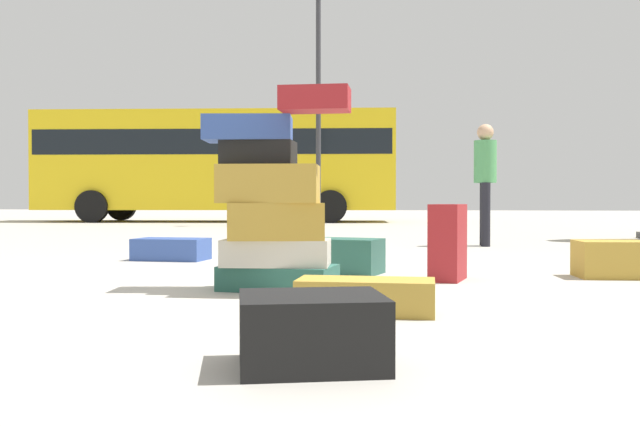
# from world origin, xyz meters

# --- Properties ---
(ground_plane) EXTENTS (80.00, 80.00, 0.00)m
(ground_plane) POSITION_xyz_m (0.00, 0.00, 0.00)
(ground_plane) COLOR #ADA89E
(suitcase_tower) EXTENTS (1.04, 0.58, 1.34)m
(suitcase_tower) POSITION_xyz_m (-0.07, -0.32, 0.57)
(suitcase_tower) COLOR #26594C
(suitcase_tower) RESTS_ON ground
(suitcase_maroon_left_side) EXTENTS (0.31, 0.46, 0.58)m
(suitcase_maroon_left_side) POSITION_xyz_m (1.12, 0.46, 0.29)
(suitcase_maroon_left_side) COLOR maroon
(suitcase_maroon_left_side) RESTS_ON ground
(suitcase_tan_upright_blue) EXTENTS (0.56, 0.43, 0.29)m
(suitcase_tan_upright_blue) POSITION_xyz_m (2.40, 0.84, 0.15)
(suitcase_tan_upright_blue) COLOR #B28C33
(suitcase_tan_upright_blue) RESTS_ON ground
(suitcase_navy_white_trunk) EXTENTS (0.74, 0.46, 0.22)m
(suitcase_navy_white_trunk) POSITION_xyz_m (-1.62, 1.85, 0.11)
(suitcase_navy_white_trunk) COLOR #334F99
(suitcase_navy_white_trunk) RESTS_ON ground
(suitcase_tan_right_side) EXTENTS (0.73, 0.33, 0.19)m
(suitcase_tan_right_side) POSITION_xyz_m (0.64, -1.18, 0.09)
(suitcase_tan_right_side) COLOR #B28C33
(suitcase_tan_right_side) RESTS_ON ground
(suitcase_black_foreground_far) EXTENTS (0.62, 0.56, 0.26)m
(suitcase_black_foreground_far) POSITION_xyz_m (0.54, -2.38, 0.13)
(suitcase_black_foreground_far) COLOR black
(suitcase_black_foreground_far) RESTS_ON ground
(suitcase_teal_behind_tower) EXTENTS (0.61, 0.50, 0.29)m
(suitcase_teal_behind_tower) POSITION_xyz_m (0.31, 0.82, 0.15)
(suitcase_teal_behind_tower) COLOR #26594C
(suitcase_teal_behind_tower) RESTS_ON ground
(person_bearded_onlooker) EXTENTS (0.30, 0.34, 1.63)m
(person_bearded_onlooker) POSITION_xyz_m (1.74, 4.56, 0.98)
(person_bearded_onlooker) COLOR black
(person_bearded_onlooker) RESTS_ON ground
(parked_bus) EXTENTS (10.42, 3.66, 3.15)m
(parked_bus) POSITION_xyz_m (-5.06, 14.59, 1.83)
(parked_bus) COLOR yellow
(parked_bus) RESTS_ON ground
(lamp_post) EXTENTS (0.36, 0.36, 6.36)m
(lamp_post) POSITION_xyz_m (-1.63, 11.59, 4.13)
(lamp_post) COLOR #333338
(lamp_post) RESTS_ON ground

